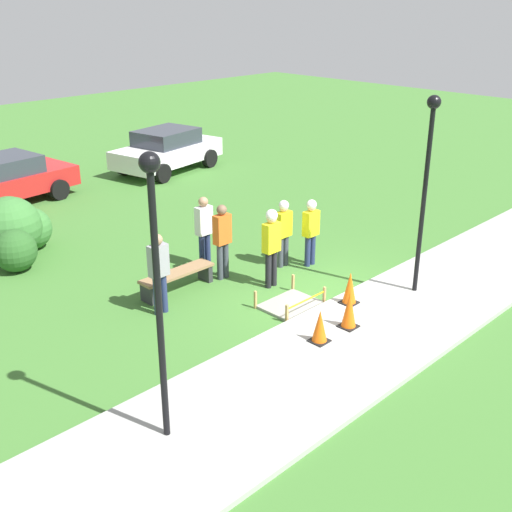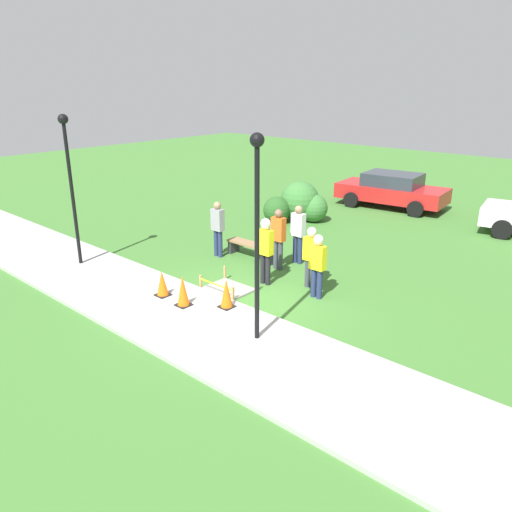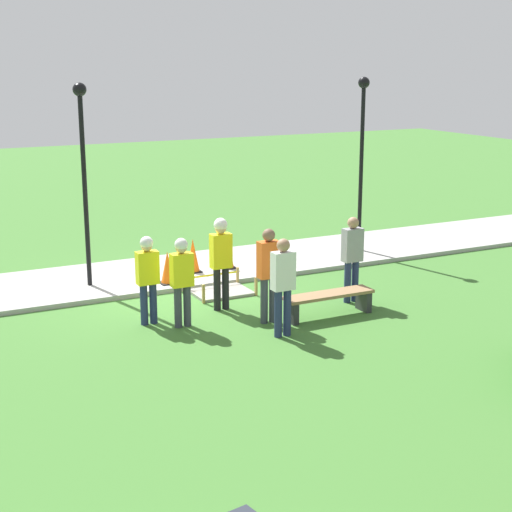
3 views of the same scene
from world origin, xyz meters
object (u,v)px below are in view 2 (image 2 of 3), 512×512
(bystander_in_white_shirt, at_px, (218,226))
(worker_trainee, at_px, (318,261))
(traffic_cone_sidewalk_edge, at_px, (226,294))
(bystander_in_gray_shirt, at_px, (298,231))
(lamppost_near, at_px, (257,211))
(traffic_cone_near_patch, at_px, (162,284))
(traffic_cone_far_patch, at_px, (183,291))
(parked_car_red, at_px, (392,190))
(bystander_in_orange_shirt, at_px, (278,235))
(worker_assistant, at_px, (266,245))
(lamppost_far, at_px, (69,170))
(park_bench, at_px, (252,248))
(worker_supervisor, at_px, (311,253))

(bystander_in_white_shirt, bearing_deg, worker_trainee, -7.42)
(traffic_cone_sidewalk_edge, height_order, bystander_in_gray_shirt, bystander_in_gray_shirt)
(lamppost_near, bearing_deg, traffic_cone_near_patch, 179.11)
(traffic_cone_far_patch, bearing_deg, traffic_cone_sidewalk_edge, 36.57)
(traffic_cone_far_patch, distance_m, traffic_cone_sidewalk_edge, 1.05)
(parked_car_red, bearing_deg, traffic_cone_sidewalk_edge, -86.81)
(bystander_in_orange_shirt, distance_m, parked_car_red, 9.10)
(worker_assistant, relative_size, bystander_in_orange_shirt, 1.02)
(bystander_in_white_shirt, distance_m, lamppost_far, 4.52)
(traffic_cone_sidewalk_edge, relative_size, worker_trainee, 0.42)
(bystander_in_gray_shirt, height_order, parked_car_red, bystander_in_gray_shirt)
(traffic_cone_near_patch, distance_m, worker_assistant, 2.87)
(lamppost_far, bearing_deg, traffic_cone_far_patch, 1.27)
(park_bench, relative_size, bystander_in_gray_shirt, 1.02)
(worker_assistant, xyz_separation_m, bystander_in_white_shirt, (-2.56, 0.71, -0.11))
(worker_supervisor, bearing_deg, traffic_cone_far_patch, -115.39)
(worker_supervisor, bearing_deg, bystander_in_gray_shirt, 137.55)
(traffic_cone_sidewalk_edge, distance_m, worker_assistant, 2.04)
(traffic_cone_near_patch, bearing_deg, worker_assistant, 62.77)
(worker_trainee, bearing_deg, worker_assistant, -173.42)
(worker_supervisor, distance_m, worker_trainee, 0.66)
(park_bench, distance_m, bystander_in_white_shirt, 1.27)
(lamppost_far, bearing_deg, bystander_in_gray_shirt, 44.11)
(worker_supervisor, xyz_separation_m, bystander_in_white_shirt, (-3.61, 0.11, 0.01))
(traffic_cone_near_patch, bearing_deg, traffic_cone_far_patch, -2.79)
(bystander_in_orange_shirt, bearing_deg, bystander_in_gray_shirt, 81.12)
(worker_assistant, xyz_separation_m, lamppost_near, (1.94, -2.52, 1.74))
(lamppost_far, bearing_deg, worker_supervisor, 28.11)
(worker_supervisor, bearing_deg, bystander_in_orange_shirt, 161.78)
(park_bench, height_order, worker_assistant, worker_assistant)
(worker_trainee, xyz_separation_m, bystander_in_gray_shirt, (-1.90, 1.70, 0.03))
(traffic_cone_sidewalk_edge, distance_m, bystander_in_orange_shirt, 3.17)
(bystander_in_orange_shirt, bearing_deg, lamppost_near, -56.43)
(worker_supervisor, xyz_separation_m, worker_trainee, (0.51, -0.43, -0.00))
(worker_trainee, bearing_deg, traffic_cone_far_patch, -126.40)
(worker_assistant, height_order, lamppost_near, lamppost_near)
(bystander_in_orange_shirt, relative_size, bystander_in_white_shirt, 1.02)
(park_bench, height_order, worker_trainee, worker_trainee)
(bystander_in_gray_shirt, bearing_deg, park_bench, -156.31)
(bystander_in_orange_shirt, bearing_deg, lamppost_far, -140.52)
(traffic_cone_far_patch, distance_m, worker_supervisor, 3.49)
(bystander_in_white_shirt, distance_m, parked_car_red, 9.47)
(worker_trainee, distance_m, lamppost_near, 3.30)
(lamppost_far, bearing_deg, worker_trainee, 23.16)
(park_bench, relative_size, lamppost_near, 0.43)
(traffic_cone_sidewalk_edge, bearing_deg, bystander_in_orange_shirt, 106.27)
(traffic_cone_near_patch, xyz_separation_m, worker_trainee, (2.83, 2.65, 0.56))
(bystander_in_orange_shirt, height_order, bystander_in_gray_shirt, bystander_in_orange_shirt)
(traffic_cone_near_patch, distance_m, traffic_cone_far_patch, 0.84)
(traffic_cone_near_patch, height_order, lamppost_far, lamppost_far)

